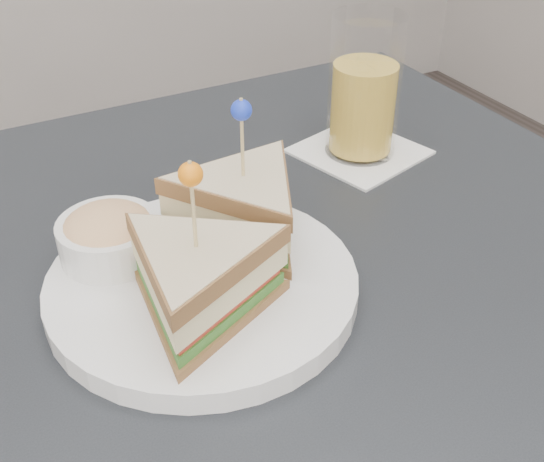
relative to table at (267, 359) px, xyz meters
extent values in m
cube|color=black|center=(0.00, 0.00, 0.06)|extent=(0.80, 0.80, 0.03)
cylinder|color=black|center=(0.35, 0.35, -0.31)|extent=(0.04, 0.04, 0.72)
cylinder|color=white|center=(-0.05, 0.02, 0.08)|extent=(0.27, 0.27, 0.01)
cylinder|color=white|center=(-0.05, 0.02, 0.09)|extent=(0.27, 0.27, 0.00)
cylinder|color=#D2BA79|center=(-0.06, -0.02, 0.18)|extent=(0.00, 0.00, 0.08)
sphere|color=orange|center=(-0.06, -0.02, 0.21)|extent=(0.02, 0.02, 0.02)
cylinder|color=#D2BA79|center=(0.01, 0.05, 0.18)|extent=(0.00, 0.00, 0.08)
sphere|color=#1A34C5|center=(0.01, 0.05, 0.21)|extent=(0.02, 0.02, 0.02)
cylinder|color=white|center=(-0.10, 0.08, 0.11)|extent=(0.09, 0.09, 0.04)
ellipsoid|color=#E0B772|center=(-0.10, 0.08, 0.12)|extent=(0.08, 0.08, 0.03)
cube|color=white|center=(0.20, 0.16, 0.08)|extent=(0.14, 0.14, 0.00)
cylinder|color=gold|center=(0.20, 0.16, 0.13)|extent=(0.08, 0.08, 0.09)
cylinder|color=white|center=(0.20, 0.16, 0.15)|extent=(0.09, 0.09, 0.15)
cube|color=white|center=(0.20, 0.17, 0.17)|extent=(0.02, 0.02, 0.02)
cube|color=white|center=(0.19, 0.15, 0.17)|extent=(0.02, 0.02, 0.02)
camera|label=1|loc=(-0.19, -0.37, 0.43)|focal=45.00mm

